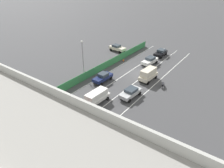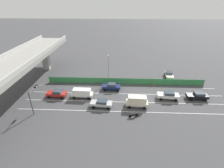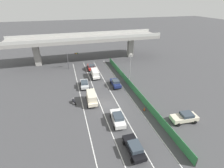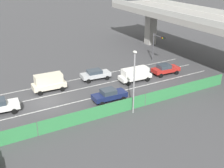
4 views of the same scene
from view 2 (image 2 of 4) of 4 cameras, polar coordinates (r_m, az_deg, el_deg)
The scene contains 19 objects.
ground_plane at distance 37.63m, azimuth 10.42°, elevation -4.77°, with size 300.00×300.00×0.00m, color #424244.
lane_line_left_edge at distance 33.10m, azimuth 5.02°, elevation -9.38°, with size 0.14×43.41×0.01m, color silver.
lane_line_mid_left at distance 35.86m, azimuth 4.84°, elevation -6.14°, with size 0.14×43.41×0.01m, color silver.
lane_line_mid_right at distance 38.72m, azimuth 4.68°, elevation -3.36°, with size 0.14×43.41×0.01m, color silver.
lane_line_right_edge at distance 41.67m, azimuth 4.55°, elevation -0.97°, with size 0.14×43.41×0.01m, color silver.
elevated_overpass at distance 40.57m, azimuth -30.64°, elevation 5.01°, with size 48.33×8.32×8.58m.
green_fence at distance 42.75m, azimuth 4.53°, elevation 1.00°, with size 0.10×39.51×1.58m.
car_van_cream at distance 34.08m, azimuth 8.53°, elevation -5.74°, with size 2.25×4.49×2.32m.
car_sedan_silver at distance 33.91m, azimuth -3.59°, elevation -6.53°, with size 2.25×4.44×1.53m.
car_hatchback_white at distance 38.29m, azimuth 18.62°, elevation -3.61°, with size 2.28×4.67×1.74m.
car_sedan_navy at distance 39.89m, azimuth -0.20°, elevation -0.80°, with size 2.01×4.37×1.65m.
car_sedan_black at distance 40.75m, azimuth 27.14°, elevation -3.47°, with size 2.00×4.49×1.64m.
car_sedan_red at distance 39.02m, azimuth -18.26°, elevation -3.04°, with size 2.21×4.40×1.62m.
car_van_white at distance 37.36m, azimuth -10.21°, elevation -2.91°, with size 2.11×4.78×2.03m.
motorcycle at distance 31.69m, azimuth 7.32°, elevation -10.41°, with size 0.79×1.89×0.93m.
parked_sedan_cream at distance 48.45m, azimuth 18.83°, elevation 3.03°, with size 4.61×2.36×1.69m.
traffic_light at distance 34.65m, azimuth -25.33°, elevation -3.54°, with size 3.18×0.45×4.86m.
street_lamp at distance 41.98m, azimuth -1.25°, elevation 6.11°, with size 0.60×0.36×7.44m.
traffic_cone at distance 43.11m, azimuth 14.28°, elevation -0.29°, with size 0.47×0.47×0.68m.
Camera 2 is at (-31.53, 5.40, 19.82)m, focal length 26.83 mm.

